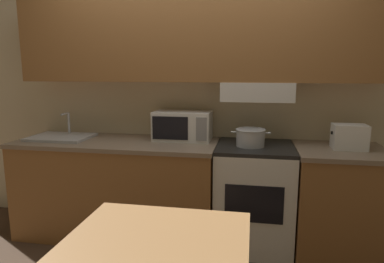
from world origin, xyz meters
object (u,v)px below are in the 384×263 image
sink_basin (61,137)px  toaster (349,137)px  cooking_pot (250,137)px  stove_range (254,195)px  microwave (183,126)px

sink_basin → toaster: bearing=0.3°
cooking_pot → sink_basin: sink_basin is taller
stove_range → toaster: toaster is taller
cooking_pot → toaster: bearing=2.4°
cooking_pot → toaster: 0.78m
cooking_pot → sink_basin: (-1.72, 0.02, -0.06)m
microwave → cooking_pot: bearing=-15.5°
stove_range → sink_basin: (-1.77, -0.01, 0.46)m
stove_range → sink_basin: size_ratio=1.65×
stove_range → toaster: bearing=-0.1°
stove_range → microwave: (-0.65, 0.13, 0.57)m
stove_range → microwave: microwave is taller
sink_basin → microwave: bearing=7.6°
toaster → sink_basin: bearing=-179.7°
cooking_pot → microwave: 0.63m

